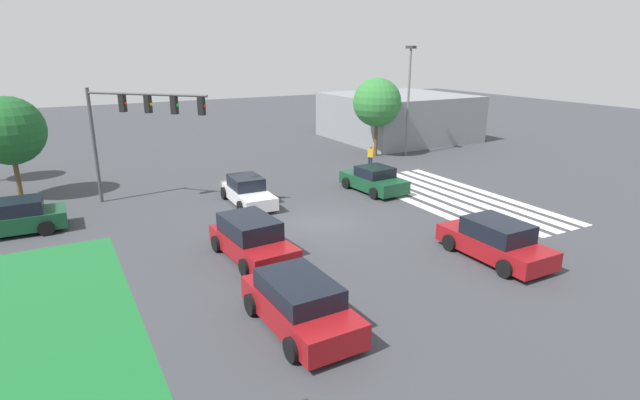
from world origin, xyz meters
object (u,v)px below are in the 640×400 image
Objects in this scene: tree_corner_c at (9,131)px; car_1 at (300,304)px; car_5 at (247,192)px; car_3 at (495,241)px; car_2 at (11,219)px; car_0 at (252,239)px; pedestrian at (370,156)px; tree_corner_b at (377,103)px; traffic_signal_mast at (135,118)px; street_light_pole_a at (409,91)px; car_4 at (374,180)px.

car_1 is at bearing -158.23° from tree_corner_c.
tree_corner_c is (6.70, 10.49, 3.05)m from car_5.
tree_corner_c is at bearing 42.46° from car_3.
car_2 is at bearing -150.70° from car_1.
car_2 is at bearing -135.91° from car_0.
pedestrian is 5.07m from tree_corner_b.
car_2 is 10.68m from car_5.
car_5 is 12.81m from tree_corner_c.
car_1 is 15.04m from car_2.
car_0 is at bearing -28.97° from traffic_signal_mast.
street_light_pole_a is (5.74, -14.88, 4.13)m from car_5.
car_0 is 1.06× the size of car_4.
tree_corner_c is (0.96, 25.36, -1.08)m from street_light_pole_a.
traffic_signal_mast is 0.75× the size of street_light_pole_a.
street_light_pole_a is at bearing 121.63° from car_0.
car_0 is 7.06m from car_5.
car_0 is 21.58m from street_light_pole_a.
traffic_signal_mast is 1.08× the size of tree_corner_c.
tree_corner_c reaches higher than car_5.
tree_corner_b is (3.05, -2.55, 3.15)m from pedestrian.
pedestrian is at bearing -36.17° from car_4.
traffic_signal_mast is 13.08m from car_4.
tree_corner_c is (-0.05, 23.29, -0.29)m from tree_corner_b.
street_light_pole_a is at bearing -51.95° from car_4.
car_4 is 10.30m from tree_corner_b.
street_light_pole_a is at bearing 112.94° from car_5.
car_5 is (1.19, 7.17, -0.00)m from car_4.
car_3 is 24.52m from tree_corner_c.
tree_corner_c is at bearing -52.71° from pedestrian.
tree_corner_b is (6.75, -12.80, 3.34)m from car_5.
traffic_signal_mast is at bearing -128.84° from tree_corner_c.
car_2 is 0.82× the size of tree_corner_c.
car_3 reaches higher than pedestrian.
tree_corner_c reaches higher than car_3.
car_0 is at bearing 125.80° from street_light_pole_a.
tree_corner_c is (18.02, 16.35, 2.98)m from car_3.
car_1 is 0.99× the size of car_2.
car_0 reaches higher than car_5.
traffic_signal_mast reaches higher than car_1.
car_2 is 26.33m from street_light_pole_a.
traffic_signal_mast is 20.06m from street_light_pole_a.
car_5 is at bearing 111.10° from street_light_pole_a.
street_light_pole_a reaches higher than traffic_signal_mast.
tree_corner_b is (7.94, -5.63, 3.34)m from car_4.
car_3 is 0.83× the size of tree_corner_c.
traffic_signal_mast reaches higher than car_5.
pedestrian is at bearing -98.23° from tree_corner_c.
traffic_signal_mast is at bearing 100.25° from street_light_pole_a.
tree_corner_b is at bearing -89.88° from tree_corner_c.
traffic_signal_mast is 15.64m from pedestrian.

